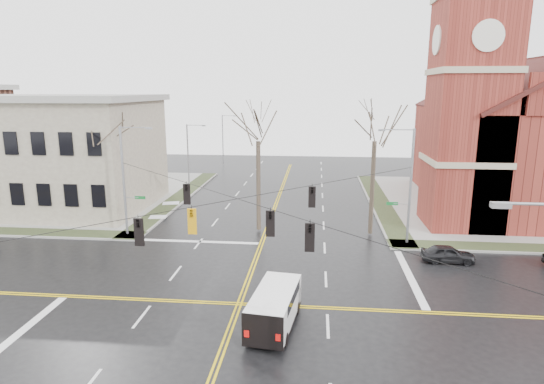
# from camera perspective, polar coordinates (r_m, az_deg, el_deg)

# --- Properties ---
(ground) EXTENTS (120.00, 120.00, 0.00)m
(ground) POSITION_cam_1_polar(r_m,az_deg,el_deg) (26.84, -4.13, -13.83)
(ground) COLOR black
(ground) RESTS_ON ground
(sidewalks) EXTENTS (80.00, 80.00, 0.17)m
(sidewalks) POSITION_cam_1_polar(r_m,az_deg,el_deg) (26.81, -4.13, -13.68)
(sidewalks) COLOR gray
(sidewalks) RESTS_ON ground
(road_markings) EXTENTS (100.00, 100.00, 0.01)m
(road_markings) POSITION_cam_1_polar(r_m,az_deg,el_deg) (26.84, -4.13, -13.82)
(road_markings) COLOR gold
(road_markings) RESTS_ON ground
(church) EXTENTS (24.28, 27.48, 27.50)m
(church) POSITION_cam_1_polar(r_m,az_deg,el_deg) (52.73, 28.82, 7.29)
(church) COLOR maroon
(church) RESTS_ON ground
(civic_building_a) EXTENTS (18.00, 14.00, 11.00)m
(civic_building_a) POSITION_cam_1_polar(r_m,az_deg,el_deg) (51.33, -25.20, 4.24)
(civic_building_a) COLOR gray
(civic_building_a) RESTS_ON ground
(signal_pole_ne) EXTENTS (2.75, 0.22, 9.00)m
(signal_pole_ne) POSITION_cam_1_polar(r_m,az_deg,el_deg) (36.54, 16.74, 1.07)
(signal_pole_ne) COLOR gray
(signal_pole_ne) RESTS_ON ground
(signal_pole_nw) EXTENTS (2.75, 0.22, 9.00)m
(signal_pole_nw) POSITION_cam_1_polar(r_m,az_deg,el_deg) (39.07, -17.91, 1.72)
(signal_pole_nw) COLOR gray
(signal_pole_nw) RESTS_ON ground
(span_wires) EXTENTS (23.02, 23.02, 0.03)m
(span_wires) POSITION_cam_1_polar(r_m,az_deg,el_deg) (24.71, -4.36, -0.85)
(span_wires) COLOR black
(span_wires) RESTS_ON ground
(traffic_signals) EXTENTS (8.21, 8.26, 1.30)m
(traffic_signals) POSITION_cam_1_polar(r_m,az_deg,el_deg) (24.26, -4.60, -2.94)
(traffic_signals) COLOR black
(traffic_signals) RESTS_ON ground
(streetlight_north_a) EXTENTS (2.30, 0.20, 8.00)m
(streetlight_north_a) POSITION_cam_1_polar(r_m,az_deg,el_deg) (54.27, -10.35, 4.54)
(streetlight_north_a) COLOR gray
(streetlight_north_a) RESTS_ON ground
(streetlight_north_b) EXTENTS (2.30, 0.20, 8.00)m
(streetlight_north_b) POSITION_cam_1_polar(r_m,az_deg,el_deg) (73.57, -6.09, 6.76)
(streetlight_north_b) COLOR gray
(streetlight_north_b) RESTS_ON ground
(cargo_van) EXTENTS (2.62, 5.35, 1.95)m
(cargo_van) POSITION_cam_1_polar(r_m,az_deg,el_deg) (24.15, 0.41, -13.92)
(cargo_van) COLOR white
(cargo_van) RESTS_ON ground
(parked_car_a) EXTENTS (3.70, 1.58, 1.25)m
(parked_car_a) POSITION_cam_1_polar(r_m,az_deg,el_deg) (34.80, 21.20, -7.24)
(parked_car_a) COLOR black
(parked_car_a) RESTS_ON ground
(tree_nw_far) EXTENTS (4.00, 4.00, 10.72)m
(tree_nw_far) POSITION_cam_1_polar(r_m,az_deg,el_deg) (42.17, -19.79, 6.23)
(tree_nw_far) COLOR #3A3025
(tree_nw_far) RESTS_ON ground
(tree_nw_near) EXTENTS (4.00, 4.00, 11.48)m
(tree_nw_near) POSITION_cam_1_polar(r_m,az_deg,el_deg) (37.97, -1.76, 7.14)
(tree_nw_near) COLOR #3A3025
(tree_nw_near) RESTS_ON ground
(tree_ne) EXTENTS (4.00, 4.00, 11.65)m
(tree_ne) POSITION_cam_1_polar(r_m,az_deg,el_deg) (37.75, 12.78, 7.00)
(tree_ne) COLOR #3A3025
(tree_ne) RESTS_ON ground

